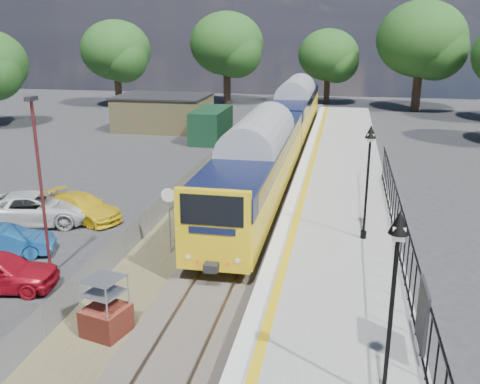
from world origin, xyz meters
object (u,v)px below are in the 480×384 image
(carpark_lamp, at_px, (40,177))
(car_yellow, at_px, (82,207))
(train, at_px, (282,126))
(victorian_lamp_north, at_px, (369,156))
(brick_plinth, at_px, (105,307))
(car_blue, at_px, (6,241))
(victorian_lamp_south, at_px, (396,265))
(car_white, at_px, (35,208))
(speed_sign, at_px, (169,210))

(carpark_lamp, distance_m, car_yellow, 6.90)
(train, bearing_deg, victorian_lamp_north, -72.32)
(victorian_lamp_north, bearing_deg, carpark_lamp, -162.10)
(train, distance_m, brick_plinth, 24.08)
(car_blue, bearing_deg, brick_plinth, -144.99)
(victorian_lamp_south, xyz_separation_m, car_yellow, (-13.54, 12.09, -3.67))
(car_yellow, distance_m, car_white, 2.14)
(speed_sign, bearing_deg, car_blue, -169.35)
(car_blue, bearing_deg, train, -44.55)
(brick_plinth, height_order, car_yellow, brick_plinth)
(victorian_lamp_south, height_order, train, victorian_lamp_south)
(train, bearing_deg, victorian_lamp_south, -78.33)
(car_white, bearing_deg, speed_sign, -123.19)
(victorian_lamp_south, relative_size, brick_plinth, 2.38)
(victorian_lamp_south, distance_m, victorian_lamp_north, 10.00)
(brick_plinth, bearing_deg, victorian_lamp_south, -18.77)
(victorian_lamp_south, distance_m, car_blue, 16.80)
(speed_sign, distance_m, car_white, 7.88)
(car_blue, relative_size, car_yellow, 0.87)
(brick_plinth, distance_m, car_white, 11.27)
(car_yellow, bearing_deg, speed_sign, -98.97)
(carpark_lamp, distance_m, car_blue, 4.39)
(brick_plinth, height_order, carpark_lamp, carpark_lamp)
(train, xyz_separation_m, car_blue, (-9.09, -19.16, -1.72))
(victorian_lamp_south, bearing_deg, car_blue, 152.87)
(victorian_lamp_north, relative_size, car_blue, 1.21)
(carpark_lamp, bearing_deg, victorian_lamp_north, 17.90)
(victorian_lamp_south, height_order, carpark_lamp, carpark_lamp)
(victorian_lamp_north, distance_m, carpark_lamp, 12.30)
(brick_plinth, bearing_deg, car_blue, 144.18)
(train, bearing_deg, car_yellow, -118.94)
(car_white, bearing_deg, brick_plinth, -154.92)
(brick_plinth, xyz_separation_m, carpark_lamp, (-3.90, 3.50, 2.94))
(brick_plinth, xyz_separation_m, car_white, (-7.46, 8.44, -0.17))
(car_blue, bearing_deg, carpark_lamp, -134.17)
(speed_sign, bearing_deg, victorian_lamp_south, -49.68)
(victorian_lamp_south, bearing_deg, brick_plinth, 161.23)
(victorian_lamp_south, distance_m, car_white, 19.39)
(car_yellow, bearing_deg, victorian_lamp_south, -110.83)
(brick_plinth, xyz_separation_m, car_blue, (-6.59, 4.76, -0.30))
(victorian_lamp_south, height_order, car_white, victorian_lamp_south)
(train, xyz_separation_m, carpark_lamp, (-6.40, -20.41, 1.52))
(brick_plinth, height_order, car_white, brick_plinth)
(victorian_lamp_north, xyz_separation_m, train, (-5.30, 16.63, -1.96))
(train, relative_size, brick_plinth, 21.10)
(victorian_lamp_north, height_order, car_yellow, victorian_lamp_north)
(victorian_lamp_north, height_order, speed_sign, victorian_lamp_north)
(speed_sign, relative_size, car_white, 0.52)
(speed_sign, xyz_separation_m, car_yellow, (-5.54, 3.19, -1.33))
(victorian_lamp_north, bearing_deg, brick_plinth, -136.97)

